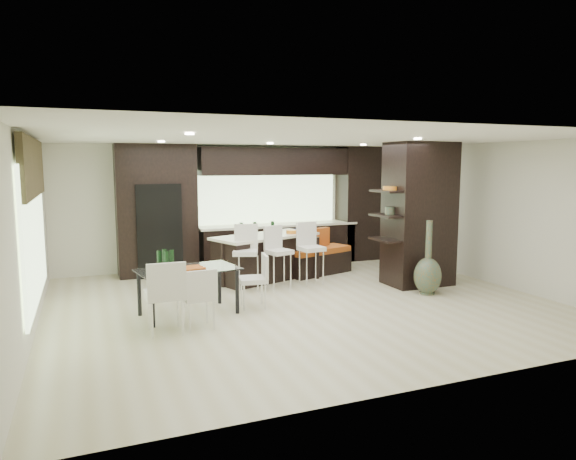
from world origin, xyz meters
name	(u,v)px	position (x,y,z in m)	size (l,w,h in m)	color
ground	(301,303)	(0.00, 0.00, 0.00)	(8.00, 8.00, 0.00)	beige
back_wall	(240,206)	(0.00, 3.50, 1.35)	(8.00, 0.02, 2.70)	beige
left_wall	(29,235)	(-4.00, 0.00, 1.35)	(0.02, 7.00, 2.70)	beige
right_wall	(492,213)	(4.00, 0.00, 1.35)	(0.02, 7.00, 2.70)	beige
ceiling	(302,139)	(0.00, 0.00, 2.70)	(8.00, 7.00, 0.02)	white
window_left	(34,233)	(-3.96, 0.20, 1.35)	(0.04, 3.20, 1.90)	#B2D199
window_back	(266,197)	(0.60, 3.46, 1.55)	(3.40, 0.04, 1.20)	#B2D199
stone_accent	(32,167)	(-3.93, 0.20, 2.25)	(0.08, 3.00, 0.80)	brown
ceiling_spots	(296,141)	(0.00, 0.25, 2.68)	(4.00, 3.00, 0.02)	white
back_cabinetry	(266,206)	(0.50, 3.17, 1.35)	(6.80, 0.68, 2.70)	black
refrigerator	(158,229)	(-1.90, 3.12, 0.95)	(0.90, 0.68, 1.90)	black
partition_column	(419,214)	(2.60, 0.40, 1.35)	(1.20, 0.80, 2.70)	black
kitchen_island	(266,257)	(0.04, 1.91, 0.45)	(2.14, 0.92, 0.89)	black
stool_left	(246,264)	(-0.62, 1.13, 0.49)	(0.43, 0.43, 0.97)	silver
stool_mid	(279,263)	(0.04, 1.14, 0.46)	(0.41, 0.41, 0.93)	silver
stool_right	(311,260)	(0.69, 1.13, 0.48)	(0.42, 0.42, 0.96)	silver
bench	(318,261)	(1.22, 1.95, 0.28)	(1.45, 0.56, 0.56)	black
floor_vase	(428,258)	(2.30, -0.31, 0.66)	(0.48, 0.48, 1.32)	#414B36
dining_table	(189,292)	(-1.87, 0.02, 0.36)	(1.48, 0.83, 0.71)	white
chair_near	(198,300)	(-1.87, -0.69, 0.40)	(0.43, 0.43, 0.80)	silver
chair_far	(165,299)	(-2.34, -0.73, 0.47)	(0.51, 0.51, 0.94)	silver
chair_end	(253,283)	(-0.84, 0.02, 0.40)	(0.43, 0.43, 0.79)	silver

